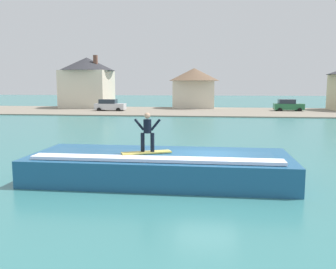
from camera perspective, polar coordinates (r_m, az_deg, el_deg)
ground_plane at (r=15.30m, az=6.06°, el=-7.25°), size 260.00×260.00×0.00m
wave_crest at (r=15.35m, az=-1.26°, el=-4.97°), size 10.75×4.30×1.20m
surfboard at (r=14.82m, az=-3.38°, el=-2.81°), size 2.03×1.25×0.06m
surfer at (r=14.69m, az=-3.24°, el=0.69°), size 1.09×0.32×1.58m
shoreline_bank at (r=54.74m, az=6.89°, el=3.59°), size 120.00×18.24×0.15m
car_near_shore at (r=55.80m, az=-9.09°, el=4.53°), size 4.52×2.18×1.86m
car_far_shore at (r=57.61m, az=18.27°, el=4.33°), size 4.31×2.17×1.86m
house_with_chimney at (r=64.80m, az=-12.51°, el=8.22°), size 9.55×9.55×8.94m
house_small_cottage at (r=61.94m, az=4.10°, el=7.77°), size 8.42×8.42×6.80m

